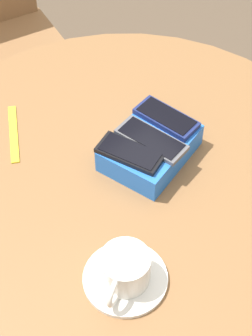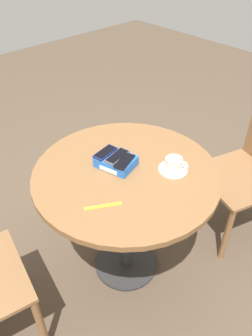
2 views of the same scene
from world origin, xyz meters
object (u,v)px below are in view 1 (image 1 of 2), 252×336
at_px(saucer, 125,278).
at_px(coffee_cup, 125,269).
at_px(phone_black, 132,154).
at_px(phone_box, 150,148).
at_px(phone_gray, 150,138).
at_px(round_table, 126,212).
at_px(lanyard_strap, 14,134).
at_px(phone_navy, 166,118).

bearing_deg(saucer, coffee_cup, 28.37).
bearing_deg(phone_black, phone_box, -169.82).
bearing_deg(phone_gray, round_table, 3.87).
distance_m(round_table, lanyard_strap, 0.28).
height_order(round_table, lanyard_strap, lanyard_strap).
distance_m(phone_box, saucer, 0.28).
height_order(phone_navy, phone_gray, phone_navy).
xyz_separation_m(phone_navy, phone_black, (0.11, 0.03, -0.00)).
bearing_deg(round_table, phone_box, -175.05).
xyz_separation_m(phone_black, coffee_cup, (0.16, 0.17, -0.02)).
relative_size(phone_black, coffee_cup, 1.28).
bearing_deg(phone_black, coffee_cup, 46.75).
bearing_deg(phone_box, phone_navy, -162.72).
xyz_separation_m(phone_black, lanyard_strap, (0.12, -0.24, -0.05)).
bearing_deg(round_table, lanyard_strap, -65.46).
bearing_deg(coffee_cup, saucer, -151.63).
distance_m(phone_navy, saucer, 0.34).
relative_size(phone_navy, coffee_cup, 1.27).
bearing_deg(phone_gray, lanyard_strap, -53.46).
xyz_separation_m(phone_gray, coffee_cup, (0.21, 0.18, -0.02)).
bearing_deg(saucer, phone_box, -140.14).
xyz_separation_m(round_table, phone_gray, (-0.06, -0.00, 0.18)).
distance_m(round_table, phone_gray, 0.19).
xyz_separation_m(phone_gray, phone_black, (0.05, 0.01, 0.00)).
height_order(phone_gray, coffee_cup, coffee_cup).
height_order(round_table, coffee_cup, coffee_cup).
bearing_deg(round_table, saucer, 49.50).
bearing_deg(coffee_cup, phone_box, -140.24).
bearing_deg(phone_navy, phone_black, 13.81).
xyz_separation_m(phone_box, saucer, (0.21, 0.18, -0.02)).
relative_size(round_table, phone_box, 4.33).
distance_m(phone_navy, phone_gray, 0.06).
relative_size(phone_gray, coffee_cup, 1.38).
height_order(phone_box, lanyard_strap, phone_box).
xyz_separation_m(round_table, phone_navy, (-0.12, -0.02, 0.18)).
distance_m(round_table, coffee_cup, 0.28).
distance_m(coffee_cup, lanyard_strap, 0.41).
height_order(saucer, coffee_cup, coffee_cup).
height_order(coffee_cup, lanyard_strap, coffee_cup).
relative_size(round_table, phone_gray, 6.15).
bearing_deg(saucer, phone_gray, -139.92).
bearing_deg(lanyard_strap, phone_box, 127.27).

